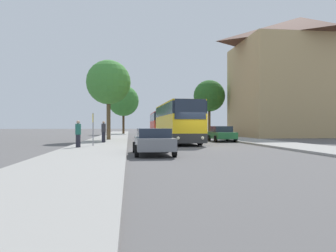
{
  "coord_description": "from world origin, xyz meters",
  "views": [
    {
      "loc": [
        -4.88,
        -22.81,
        1.53
      ],
      "look_at": [
        -0.79,
        11.28,
        1.51
      ],
      "focal_mm": 35.0,
      "sensor_mm": 36.0,
      "label": 1
    }
  ],
  "objects_px": {
    "tree_right_near": "(209,96)",
    "tree_left_near": "(123,101)",
    "pedestrian_waiting_far": "(104,132)",
    "bus_middle": "(161,124)",
    "parked_car_right_far": "(185,131)",
    "tree_left_far": "(109,82)",
    "bus_stop_sign": "(93,125)",
    "bus_front": "(177,122)",
    "parked_car_left_curb": "(153,141)",
    "parked_car_right_near": "(222,134)",
    "pedestrian_waiting_near": "(78,134)"
  },
  "relations": [
    {
      "from": "tree_right_near",
      "to": "tree_left_near",
      "type": "bearing_deg",
      "value": 150.71
    },
    {
      "from": "pedestrian_waiting_far",
      "to": "tree_right_near",
      "type": "relative_size",
      "value": 0.21
    },
    {
      "from": "bus_middle",
      "to": "pedestrian_waiting_far",
      "type": "distance_m",
      "value": 17.05
    },
    {
      "from": "parked_car_right_far",
      "to": "bus_middle",
      "type": "bearing_deg",
      "value": 57.18
    },
    {
      "from": "tree_left_far",
      "to": "tree_right_near",
      "type": "bearing_deg",
      "value": 49.62
    },
    {
      "from": "bus_middle",
      "to": "bus_stop_sign",
      "type": "distance_m",
      "value": 21.29
    },
    {
      "from": "parked_car_right_far",
      "to": "tree_left_near",
      "type": "xyz_separation_m",
      "value": [
        -9.83,
        7.21,
        5.22
      ]
    },
    {
      "from": "bus_front",
      "to": "tree_left_near",
      "type": "distance_m",
      "value": 30.33
    },
    {
      "from": "parked_car_left_curb",
      "to": "tree_left_near",
      "type": "distance_m",
      "value": 41.56
    },
    {
      "from": "bus_middle",
      "to": "bus_front",
      "type": "bearing_deg",
      "value": -89.22
    },
    {
      "from": "bus_middle",
      "to": "parked_car_left_curb",
      "type": "bearing_deg",
      "value": -95.53
    },
    {
      "from": "parked_car_right_near",
      "to": "tree_right_near",
      "type": "relative_size",
      "value": 0.45
    },
    {
      "from": "bus_middle",
      "to": "tree_left_near",
      "type": "distance_m",
      "value": 16.42
    },
    {
      "from": "tree_left_far",
      "to": "tree_right_near",
      "type": "distance_m",
      "value": 22.75
    },
    {
      "from": "parked_car_left_curb",
      "to": "tree_right_near",
      "type": "relative_size",
      "value": 0.53
    },
    {
      "from": "bus_middle",
      "to": "tree_right_near",
      "type": "xyz_separation_m",
      "value": [
        8.37,
        7.3,
        4.55
      ]
    },
    {
      "from": "parked_car_right_near",
      "to": "parked_car_left_curb",
      "type": "bearing_deg",
      "value": 60.4
    },
    {
      "from": "pedestrian_waiting_far",
      "to": "pedestrian_waiting_near",
      "type": "bearing_deg",
      "value": 1.31
    },
    {
      "from": "parked_car_right_near",
      "to": "bus_stop_sign",
      "type": "xyz_separation_m",
      "value": [
        -11.46,
        -7.61,
        0.8
      ]
    },
    {
      "from": "bus_front",
      "to": "pedestrian_waiting_far",
      "type": "bearing_deg",
      "value": -170.87
    },
    {
      "from": "parked_car_right_far",
      "to": "pedestrian_waiting_far",
      "type": "bearing_deg",
      "value": 62.57
    },
    {
      "from": "pedestrian_waiting_near",
      "to": "tree_left_near",
      "type": "xyz_separation_m",
      "value": [
        2.28,
        36.92,
        4.93
      ]
    },
    {
      "from": "parked_car_left_curb",
      "to": "pedestrian_waiting_near",
      "type": "distance_m",
      "value": 6.2
    },
    {
      "from": "parked_car_right_near",
      "to": "pedestrian_waiting_near",
      "type": "relative_size",
      "value": 2.27
    },
    {
      "from": "bus_stop_sign",
      "to": "parked_car_left_curb",
      "type": "bearing_deg",
      "value": -58.07
    },
    {
      "from": "bus_middle",
      "to": "tree_left_far",
      "type": "relative_size",
      "value": 1.43
    },
    {
      "from": "bus_stop_sign",
      "to": "pedestrian_waiting_far",
      "type": "xyz_separation_m",
      "value": [
        0.39,
        4.38,
        -0.52
      ]
    },
    {
      "from": "pedestrian_waiting_far",
      "to": "tree_left_near",
      "type": "distance_m",
      "value": 31.16
    },
    {
      "from": "bus_front",
      "to": "pedestrian_waiting_near",
      "type": "bearing_deg",
      "value": -136.76
    },
    {
      "from": "parked_car_right_near",
      "to": "tree_left_near",
      "type": "xyz_separation_m",
      "value": [
        -9.93,
        27.52,
        5.19
      ]
    },
    {
      "from": "bus_front",
      "to": "pedestrian_waiting_near",
      "type": "relative_size",
      "value": 6.9
    },
    {
      "from": "bus_front",
      "to": "parked_car_left_curb",
      "type": "height_order",
      "value": "bus_front"
    },
    {
      "from": "bus_front",
      "to": "tree_left_far",
      "type": "relative_size",
      "value": 1.49
    },
    {
      "from": "tree_left_far",
      "to": "tree_left_near",
      "type": "bearing_deg",
      "value": 87.52
    },
    {
      "from": "bus_middle",
      "to": "pedestrian_waiting_far",
      "type": "height_order",
      "value": "bus_middle"
    },
    {
      "from": "pedestrian_waiting_near",
      "to": "tree_right_near",
      "type": "relative_size",
      "value": 0.2
    },
    {
      "from": "tree_left_far",
      "to": "bus_middle",
      "type": "bearing_deg",
      "value": 57.55
    },
    {
      "from": "parked_car_right_far",
      "to": "tree_right_near",
      "type": "xyz_separation_m",
      "value": [
        3.82,
        -0.45,
        5.55
      ]
    },
    {
      "from": "parked_car_right_near",
      "to": "bus_stop_sign",
      "type": "relative_size",
      "value": 1.72
    },
    {
      "from": "parked_car_left_curb",
      "to": "parked_car_right_far",
      "type": "xyz_separation_m",
      "value": [
        7.6,
        33.96,
        -0.0
      ]
    },
    {
      "from": "bus_front",
      "to": "parked_car_right_near",
      "type": "height_order",
      "value": "bus_front"
    },
    {
      "from": "pedestrian_waiting_far",
      "to": "tree_left_far",
      "type": "relative_size",
      "value": 0.22
    },
    {
      "from": "pedestrian_waiting_far",
      "to": "tree_right_near",
      "type": "height_order",
      "value": "tree_right_near"
    },
    {
      "from": "bus_middle",
      "to": "pedestrian_waiting_near",
      "type": "bearing_deg",
      "value": -107.9
    },
    {
      "from": "parked_car_right_near",
      "to": "bus_middle",
      "type": "bearing_deg",
      "value": -69.9
    },
    {
      "from": "parked_car_right_near",
      "to": "pedestrian_waiting_near",
      "type": "distance_m",
      "value": 15.41
    },
    {
      "from": "bus_front",
      "to": "pedestrian_waiting_near",
      "type": "distance_m",
      "value": 10.5
    },
    {
      "from": "pedestrian_waiting_far",
      "to": "tree_left_far",
      "type": "height_order",
      "value": "tree_left_far"
    },
    {
      "from": "bus_front",
      "to": "parked_car_right_near",
      "type": "distance_m",
      "value": 5.28
    },
    {
      "from": "parked_car_right_far",
      "to": "pedestrian_waiting_far",
      "type": "relative_size",
      "value": 2.48
    }
  ]
}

